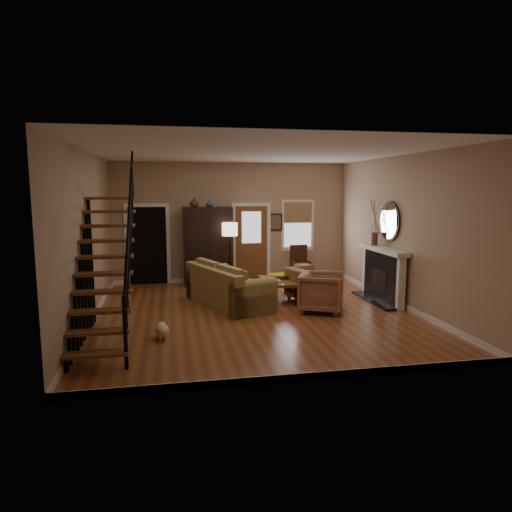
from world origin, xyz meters
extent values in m
plane|color=brown|center=(0.00, 0.00, 0.00)|extent=(7.00, 7.00, 0.00)
plane|color=white|center=(0.00, 0.00, 3.30)|extent=(7.00, 7.00, 0.00)
cube|color=tan|center=(0.00, 3.50, 1.65)|extent=(6.50, 0.04, 3.30)
cube|color=tan|center=(-3.25, 0.00, 1.65)|extent=(0.04, 7.00, 3.30)
cube|color=tan|center=(3.25, 0.00, 1.65)|extent=(0.04, 7.00, 3.30)
cube|color=black|center=(-2.30, 3.65, 1.05)|extent=(1.00, 0.36, 2.10)
cube|color=brown|center=(0.55, 3.48, 1.05)|extent=(0.90, 0.06, 2.10)
cube|color=silver|center=(1.90, 3.47, 1.55)|extent=(0.96, 0.06, 1.46)
cube|color=black|center=(3.13, 0.50, 0.57)|extent=(0.24, 1.60, 1.15)
cube|color=white|center=(3.07, 0.50, 1.20)|extent=(0.30, 1.95, 0.10)
cylinder|color=silver|center=(3.20, 0.50, 1.85)|extent=(0.05, 0.90, 0.90)
imported|color=#4C2619|center=(-1.05, 3.05, 2.22)|extent=(0.24, 0.24, 0.25)
imported|color=#334C60|center=(-0.65, 3.05, 2.21)|extent=(0.20, 0.20, 0.21)
imported|color=gold|center=(0.79, 1.19, 0.53)|extent=(0.43, 0.43, 0.11)
imported|color=brown|center=(1.41, -0.11, 0.41)|extent=(1.19, 1.18, 0.83)
imported|color=brown|center=(1.45, 0.88, 0.39)|extent=(1.08, 1.06, 0.78)
camera|label=1|loc=(-1.71, -9.10, 2.56)|focal=32.00mm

